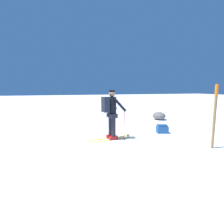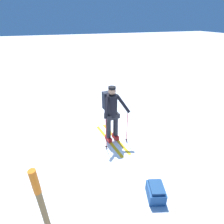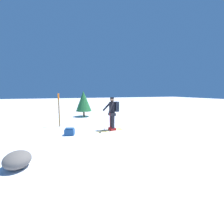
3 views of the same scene
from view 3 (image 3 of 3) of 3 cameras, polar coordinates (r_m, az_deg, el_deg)
The scene contains 6 objects.
ground_plane at distance 8.08m, azimuth -5.04°, elevation -6.78°, with size 80.00×80.00×0.00m, color white.
skier at distance 7.82m, azimuth 0.22°, elevation 0.18°, with size 0.83×1.75×1.73m.
dropped_backpack at distance 7.34m, azimuth -15.87°, elevation -7.25°, with size 0.45×0.51×0.34m.
trail_marker at distance 9.15m, azimuth -19.56°, elevation 1.58°, with size 0.09×0.09×1.92m.
rock_boulder at distance 4.91m, azimuth -32.37°, elevation -15.08°, with size 0.81×0.68×0.44m, color #5B5651.
pine_tree at distance 12.32m, azimuth -10.78°, elevation 4.11°, with size 1.25×1.25×2.08m.
Camera 3 is at (-7.59, 1.88, 2.03)m, focal length 24.00 mm.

